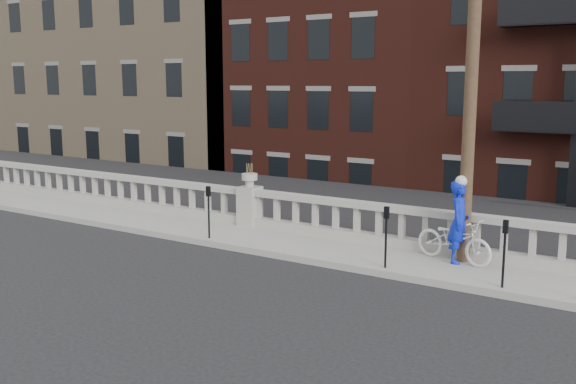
# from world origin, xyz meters

# --- Properties ---
(ground) EXTENTS (120.00, 120.00, 0.00)m
(ground) POSITION_xyz_m (0.00, 0.00, 0.00)
(ground) COLOR black
(ground) RESTS_ON ground
(sidewalk) EXTENTS (32.00, 2.20, 0.15)m
(sidewalk) POSITION_xyz_m (0.00, 3.00, 0.07)
(sidewalk) COLOR gray
(sidewalk) RESTS_ON ground
(balustrade) EXTENTS (28.00, 0.34, 1.03)m
(balustrade) POSITION_xyz_m (0.00, 3.95, 0.64)
(balustrade) COLOR gray
(balustrade) RESTS_ON sidewalk
(planter_pedestal) EXTENTS (0.55, 0.55, 1.76)m
(planter_pedestal) POSITION_xyz_m (0.00, 3.95, 0.83)
(planter_pedestal) COLOR gray
(planter_pedestal) RESTS_ON sidewalk
(lower_level) EXTENTS (80.00, 44.00, 20.80)m
(lower_level) POSITION_xyz_m (0.56, 23.04, 2.63)
(lower_level) COLOR #605E59
(lower_level) RESTS_ON ground
(utility_pole) EXTENTS (1.60, 0.28, 10.00)m
(utility_pole) POSITION_xyz_m (6.20, 3.60, 5.24)
(utility_pole) COLOR #422D1E
(utility_pole) RESTS_ON sidewalk
(parking_meter_a) EXTENTS (0.10, 0.09, 1.36)m
(parking_meter_a) POSITION_xyz_m (0.00, 2.15, 1.00)
(parking_meter_a) COLOR black
(parking_meter_a) RESTS_ON sidewalk
(parking_meter_b) EXTENTS (0.10, 0.09, 1.36)m
(parking_meter_b) POSITION_xyz_m (4.95, 2.15, 1.00)
(parking_meter_b) COLOR black
(parking_meter_b) RESTS_ON sidewalk
(parking_meter_c) EXTENTS (0.10, 0.09, 1.36)m
(parking_meter_c) POSITION_xyz_m (7.45, 2.15, 1.00)
(parking_meter_c) COLOR black
(parking_meter_c) RESTS_ON sidewalk
(bicycle) EXTENTS (2.00, 1.12, 1.00)m
(bicycle) POSITION_xyz_m (6.03, 3.45, 0.65)
(bicycle) COLOR white
(bicycle) RESTS_ON sidewalk
(cyclist) EXTENTS (0.47, 0.69, 1.86)m
(cyclist) POSITION_xyz_m (6.13, 3.43, 1.08)
(cyclist) COLOR #0D21C8
(cyclist) RESTS_ON sidewalk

